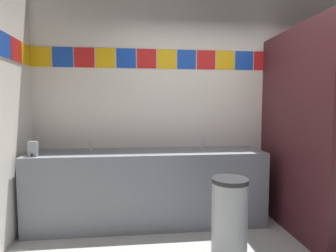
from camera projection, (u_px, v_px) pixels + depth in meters
The scene contains 8 objects.
wall_back at pixel (214, 103), 3.50m from camera, with size 4.60×0.09×2.88m.
vanity_counter at pixel (148, 187), 3.15m from camera, with size 2.72×0.60×0.87m.
faucet_left at pixel (91, 147), 3.13m from camera, with size 0.04×0.10×0.14m.
faucet_right at pixel (203, 145), 3.27m from camera, with size 0.04×0.10×0.14m.
soap_dispenser at pixel (33, 149), 2.80m from camera, with size 0.09×0.09×0.16m.
stall_divider at pixel (320, 134), 2.68m from camera, with size 0.92×1.32×2.25m.
toilet at pixel (329, 197), 3.21m from camera, with size 0.39×0.49×0.74m.
trash_bin at pixel (229, 218), 2.41m from camera, with size 0.33×0.33×0.75m.
Camera 1 is at (-0.99, -1.78, 1.40)m, focal length 28.20 mm.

